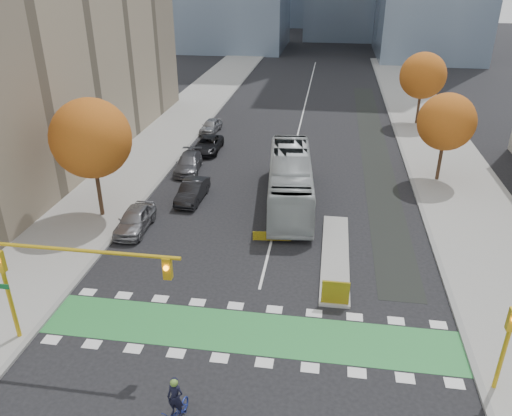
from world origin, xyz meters
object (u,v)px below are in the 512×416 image
(traffic_signal_west, at_px, (56,270))
(parked_car_d, at_px, (208,145))
(hazard_board, at_px, (335,293))
(bus, at_px, (290,180))
(tree_east_far, at_px, (423,76))
(parked_car_b, at_px, (192,191))
(traffic_signal_east, at_px, (508,337))
(parked_car_c, at_px, (188,163))
(tree_west, at_px, (91,138))
(parked_car_e, at_px, (211,126))
(parked_car_a, at_px, (135,219))
(cyclist, at_px, (177,410))
(tree_east_near, at_px, (446,122))

(traffic_signal_west, bearing_deg, parked_car_d, 89.86)
(hazard_board, distance_m, bus, 12.43)
(tree_east_far, bearing_deg, parked_car_b, -130.12)
(traffic_signal_east, xyz_separation_m, parked_car_c, (-18.85, 21.58, -2.04))
(tree_west, bearing_deg, tree_east_far, 46.70)
(bus, bearing_deg, parked_car_b, 179.96)
(traffic_signal_west, relative_size, parked_car_c, 1.78)
(hazard_board, xyz_separation_m, parked_car_e, (-13.00, 27.80, -0.14))
(bus, height_order, parked_car_d, bus)
(tree_east_far, height_order, parked_car_d, tree_east_far)
(traffic_signal_east, xyz_separation_m, parked_car_a, (-19.50, 10.96, -1.98))
(traffic_signal_east, xyz_separation_m, cyclist, (-12.31, -3.58, -1.99))
(hazard_board, distance_m, tree_east_far, 35.13)
(tree_east_near, height_order, parked_car_a, tree_east_near)
(traffic_signal_west, bearing_deg, tree_east_near, 48.48)
(cyclist, bearing_deg, tree_east_far, 80.34)
(tree_east_near, distance_m, traffic_signal_east, 22.66)
(cyclist, relative_size, parked_car_c, 0.47)
(parked_car_d, bearing_deg, tree_east_far, 29.26)
(tree_west, distance_m, traffic_signal_west, 13.25)
(traffic_signal_east, height_order, bus, traffic_signal_east)
(hazard_board, xyz_separation_m, parked_car_c, (-12.35, 16.87, -0.11))
(traffic_signal_east, bearing_deg, tree_west, 150.93)
(parked_car_a, bearing_deg, parked_car_b, 62.29)
(bus, bearing_deg, parked_car_c, 145.75)
(traffic_signal_east, xyz_separation_m, parked_car_b, (-17.00, 15.96, -2.01))
(parked_car_d, bearing_deg, tree_west, -107.48)
(hazard_board, height_order, parked_car_b, parked_car_b)
(parked_car_a, distance_m, parked_car_b, 5.59)
(tree_east_near, bearing_deg, traffic_signal_west, -131.52)
(tree_east_near, relative_size, traffic_signal_east, 1.73)
(hazard_board, relative_size, parked_car_a, 0.31)
(traffic_signal_west, relative_size, parked_car_b, 1.93)
(cyclist, xyz_separation_m, parked_car_e, (-7.19, 36.09, -0.09))
(traffic_signal_east, bearing_deg, traffic_signal_west, -179.99)
(traffic_signal_east, bearing_deg, cyclist, -163.79)
(hazard_board, xyz_separation_m, parked_car_b, (-10.50, 11.26, -0.07))
(bus, bearing_deg, tree_east_near, 21.88)
(hazard_board, bearing_deg, parked_car_b, 133.01)
(parked_car_c, bearing_deg, parked_car_a, -99.68)
(cyclist, relative_size, parked_car_d, 0.47)
(parked_car_a, bearing_deg, parked_car_e, 88.86)
(tree_east_near, relative_size, parked_car_c, 1.48)
(tree_east_near, xyz_separation_m, parked_car_a, (-21.00, -11.54, -4.11))
(traffic_signal_east, distance_m, parked_car_d, 32.37)
(parked_car_b, bearing_deg, parked_car_a, -114.23)
(traffic_signal_east, distance_m, parked_car_c, 28.73)
(parked_car_c, distance_m, parked_car_e, 10.95)
(tree_east_near, bearing_deg, parked_car_d, 168.43)
(tree_east_near, height_order, parked_car_e, tree_east_near)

